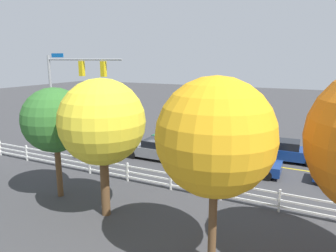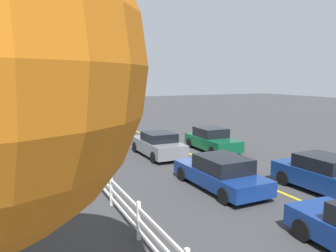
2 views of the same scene
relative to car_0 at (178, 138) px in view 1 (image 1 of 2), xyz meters
name	(u,v)px [view 1 (image 1 of 2)]	position (x,y,z in m)	size (l,w,h in m)	color
ground_plane	(157,149)	(1.08, 1.71, -0.70)	(120.00, 120.00, 0.00)	#38383A
lane_center_stripe	(204,156)	(-2.92, 1.71, -0.70)	(28.00, 0.16, 0.01)	gold
signal_assembly	(70,87)	(5.38, 6.55, 4.58)	(6.40, 0.38, 7.59)	gray
car_0	(178,138)	(0.00, 0.00, 0.00)	(4.32, 2.01, 1.47)	#0C4C2D
car_1	(287,151)	(-8.65, 0.05, 0.01)	(4.58, 2.02, 1.49)	navy
car_2	(244,162)	(-6.41, 3.70, -0.02)	(4.74, 2.07, 1.42)	navy
car_3	(156,149)	(0.11, 3.72, -0.01)	(4.43, 1.95, 1.45)	slate
pedestrian	(74,146)	(5.50, 6.36, 0.23)	(0.48, 0.42, 1.69)	#3F3F42
white_rail_fence	(148,176)	(-1.92, 8.35, -0.10)	(26.10, 0.10, 1.15)	white
tree_0	(215,137)	(-7.43, 13.41, 3.98)	(4.05, 4.05, 6.72)	brown
tree_2	(102,122)	(-1.83, 12.24, 3.76)	(3.88, 3.88, 6.43)	brown
tree_4	(55,120)	(1.65, 11.66, 3.44)	(3.34, 3.34, 5.83)	brown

